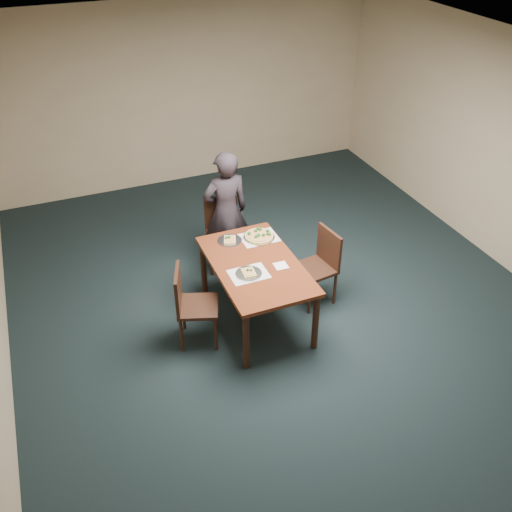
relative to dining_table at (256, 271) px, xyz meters
name	(u,v)px	position (x,y,z in m)	size (l,w,h in m)	color
ground	(294,324)	(0.35, -0.28, -0.66)	(8.00, 8.00, 0.00)	black
room_shell	(300,187)	(0.35, -0.28, 1.08)	(8.00, 8.00, 8.00)	tan
dining_table	(256,271)	(0.00, 0.00, 0.00)	(0.90, 1.50, 0.75)	#512010
chair_far	(222,228)	(0.03, 1.18, -0.14)	(0.50, 0.50, 0.91)	black
chair_left	(190,302)	(-0.78, -0.07, -0.14)	(0.54, 0.54, 0.91)	black
chair_right	(320,262)	(0.82, 0.05, -0.14)	(0.47, 0.47, 0.91)	black
diner	(226,212)	(0.06, 1.11, 0.13)	(0.58, 0.38, 1.58)	black
placemat_main	(259,238)	(0.23, 0.47, 0.09)	(0.42, 0.32, 0.00)	white
placemat_near	(249,274)	(-0.14, -0.15, 0.09)	(0.40, 0.30, 0.00)	white
pizza_pan	(259,236)	(0.23, 0.47, 0.12)	(0.36, 0.36, 0.07)	silver
slice_plate_near	(249,273)	(-0.14, -0.15, 0.11)	(0.28, 0.28, 0.06)	silver
slice_plate_far	(230,240)	(-0.11, 0.53, 0.10)	(0.28, 0.28, 0.06)	silver
napkin	(281,266)	(0.23, -0.14, 0.09)	(0.14, 0.14, 0.01)	white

